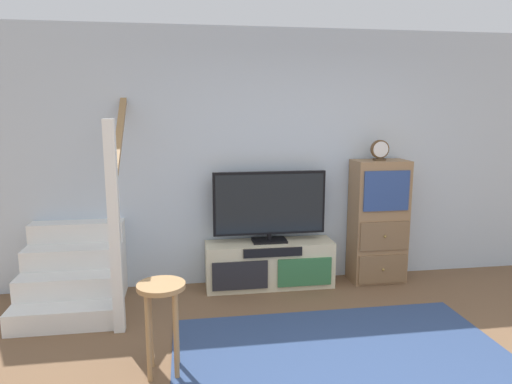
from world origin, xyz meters
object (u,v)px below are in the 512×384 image
side_cabinet (378,222)px  bar_stool_near (162,307)px  media_console (270,264)px  desk_clock (380,150)px  television (270,205)px

side_cabinet → bar_stool_near: size_ratio=1.98×
side_cabinet → bar_stool_near: bearing=-146.2°
media_console → side_cabinet: bearing=0.5°
media_console → desk_clock: desk_clock is taller
bar_stool_near → side_cabinet: bearing=33.8°
television → bar_stool_near: size_ratio=1.75×
media_console → desk_clock: size_ratio=6.22×
bar_stool_near → media_console: bearing=55.0°
television → desk_clock: size_ratio=5.45×
media_console → desk_clock: (1.18, -0.00, 1.20)m
media_console → television: 0.65m
side_cabinet → bar_stool_near: side_cabinet is taller
media_console → bar_stool_near: (-1.05, -1.50, 0.26)m
television → side_cabinet: bearing=-0.6°
media_console → television: size_ratio=1.14×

